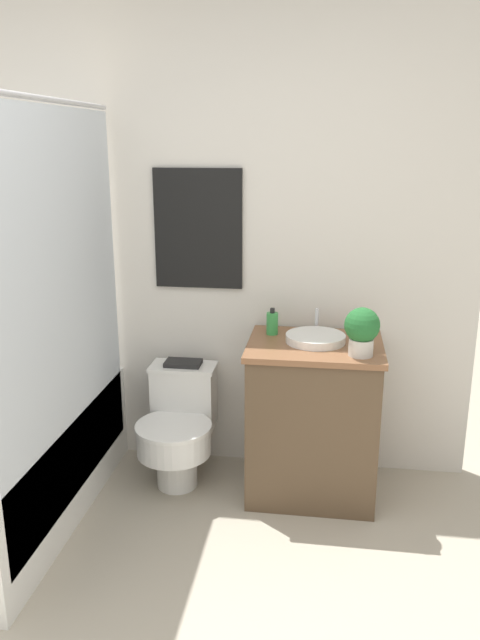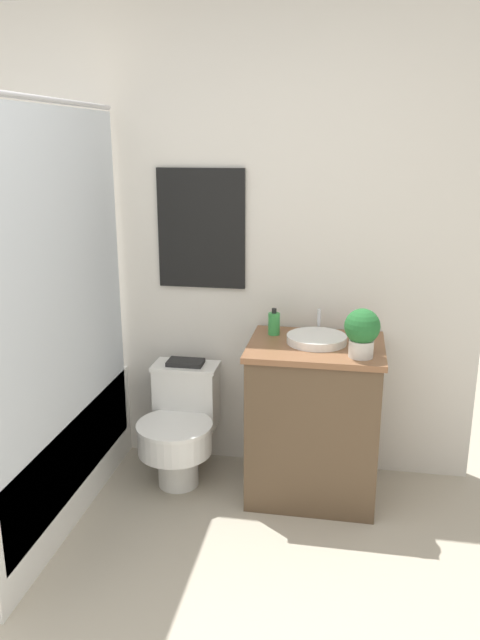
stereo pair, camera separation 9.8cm
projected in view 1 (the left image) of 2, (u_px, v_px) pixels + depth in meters
wall_back at (189, 246)px, 3.41m from camera, size 3.10×0.07×2.50m
shower_area at (17, 459)px, 3.04m from camera, size 0.65×1.47×1.98m
toilet at (179, 426)px, 3.37m from camera, size 0.40×0.55×0.62m
vanity at (313, 418)px, 3.24m from camera, size 0.68×0.55×0.83m
sink at (315, 338)px, 3.14m from camera, size 0.30×0.34×0.13m
soap_bottle at (272, 323)px, 3.26m from camera, size 0.06×0.06×0.14m
potted_plant at (362, 329)px, 2.92m from camera, size 0.17×0.17×0.23m
book_on_tank at (183, 363)px, 3.42m from camera, size 0.20×0.12×0.02m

